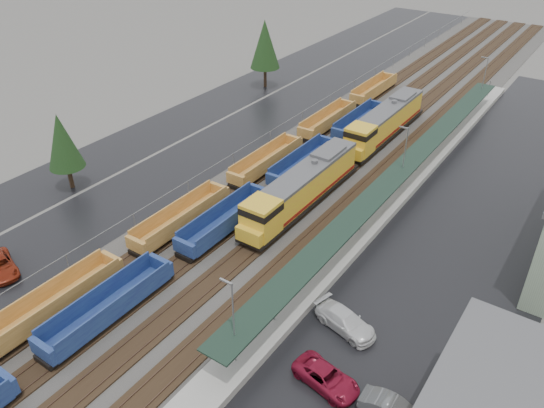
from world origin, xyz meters
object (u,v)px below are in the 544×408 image
Objects in this scene: parked_car_east_b at (326,378)px; parked_car_east_c at (345,321)px; locomotive_trail at (384,123)px; well_string_blue at (174,259)px; locomotive_lead at (300,189)px; well_string_yellow at (182,218)px; parked_car_west_c at (0,266)px.

parked_car_east_c is (-1.45, 5.60, 0.08)m from parked_car_east_b.
parked_car_east_b is at bearing -70.87° from locomotive_trail.
well_string_blue reaches higher than parked_car_east_c.
well_string_blue is 16.42m from parked_car_east_c.
locomotive_trail is (0.00, 21.00, 0.00)m from locomotive_lead.
well_string_yellow is at bearing 78.44° from parked_car_east_b.
locomotive_lead is at bearing 46.90° from parked_car_east_b.
well_string_blue is at bearing -35.75° from parked_car_west_c.
well_string_yellow is 20.52m from parked_car_east_c.
parked_car_east_c is (12.27, -33.96, -1.66)m from locomotive_trail.
parked_car_west_c is (-8.65, -14.55, -0.38)m from well_string_yellow.
parked_car_east_c is at bearing -8.88° from well_string_yellow.
parked_car_east_b is at bearing -10.79° from well_string_blue.
well_string_blue reaches higher than well_string_yellow.
locomotive_lead reaches higher than parked_car_west_c.
parked_car_east_b is (21.72, -8.77, -0.41)m from well_string_yellow.
well_string_yellow is 6.71m from well_string_blue.
well_string_blue reaches higher than parked_car_west_c.
locomotive_trail is 0.23× the size of well_string_blue.
parked_car_west_c is at bearing 125.64° from parked_car_east_c.
well_string_yellow is 23.43m from parked_car_east_b.
locomotive_lead is at bearing 75.24° from well_string_blue.
locomotive_trail is 0.20× the size of well_string_yellow.
locomotive_lead is 0.23× the size of well_string_blue.
well_string_yellow is at bearing 95.27° from parked_car_east_c.
well_string_yellow is 19.65× the size of parked_car_west_c.
parked_car_west_c is 31.08m from parked_car_east_c.
locomotive_lead reaches higher than well_string_blue.
well_string_yellow is (-8.00, -30.79, -1.33)m from locomotive_trail.
parked_car_east_b is 0.94× the size of parked_car_east_c.
well_string_blue is 16.33× the size of parked_car_east_c.
well_string_yellow is at bearing -129.24° from locomotive_lead.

